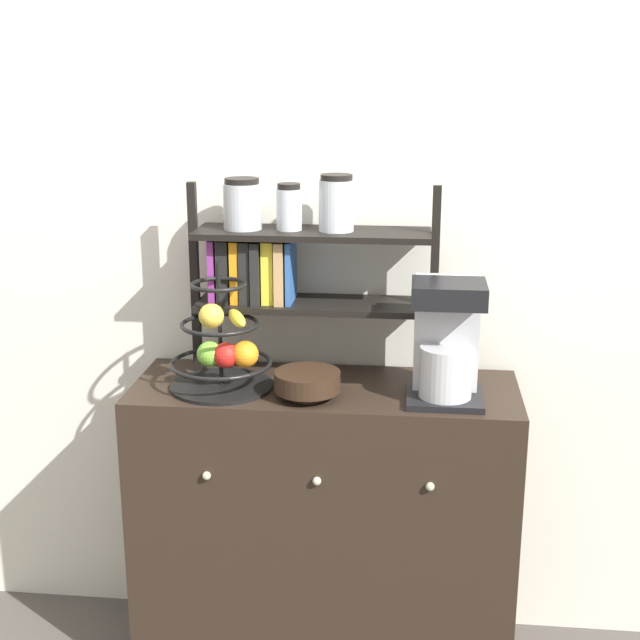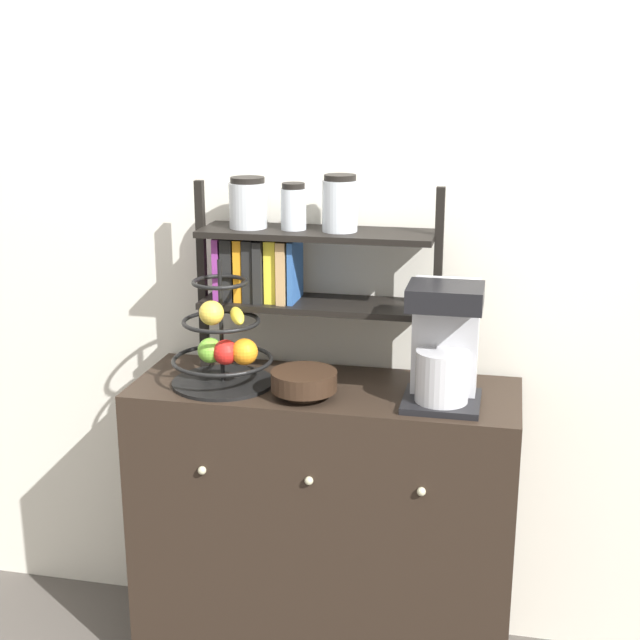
# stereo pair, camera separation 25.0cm
# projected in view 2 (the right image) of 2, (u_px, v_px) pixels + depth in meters

# --- Properties ---
(wall_back) EXTENTS (7.00, 0.05, 2.60)m
(wall_back) POSITION_uv_depth(u_px,v_px,m) (342.00, 232.00, 2.68)
(wall_back) COLOR silver
(wall_back) RESTS_ON ground_plane
(sideboard) EXTENTS (1.11, 0.42, 0.89)m
(sideboard) POSITION_uv_depth(u_px,v_px,m) (324.00, 526.00, 2.68)
(sideboard) COLOR black
(sideboard) RESTS_ON ground_plane
(coffee_maker) EXTENTS (0.21, 0.21, 0.34)m
(coffee_maker) POSITION_uv_depth(u_px,v_px,m) (444.00, 345.00, 2.39)
(coffee_maker) COLOR black
(coffee_maker) RESTS_ON sideboard
(fruit_stand) EXTENTS (0.29, 0.29, 0.37)m
(fruit_stand) POSITION_uv_depth(u_px,v_px,m) (223.00, 346.00, 2.53)
(fruit_stand) COLOR black
(fruit_stand) RESTS_ON sideboard
(wooden_bowl) EXTENTS (0.18, 0.18, 0.08)m
(wooden_bowl) POSITION_uv_depth(u_px,v_px,m) (304.00, 382.00, 2.46)
(wooden_bowl) COLOR black
(wooden_bowl) RESTS_ON sideboard
(shelf_hutch) EXTENTS (0.72, 0.20, 0.59)m
(shelf_hutch) POSITION_uv_depth(u_px,v_px,m) (289.00, 252.00, 2.58)
(shelf_hutch) COLOR black
(shelf_hutch) RESTS_ON sideboard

